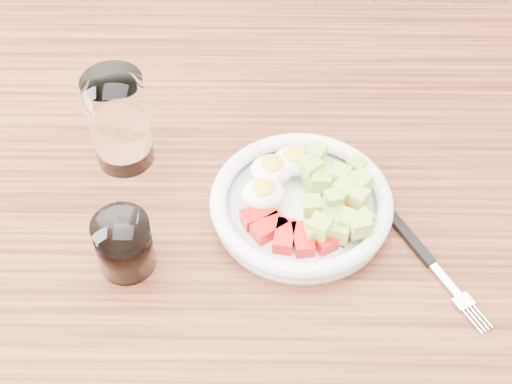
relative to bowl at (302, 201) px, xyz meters
The scene contains 5 objects.
dining_table 0.13m from the bowl, behind, with size 1.50×0.90×0.77m.
bowl is the anchor object (origin of this frame).
fork 0.16m from the bowl, 23.89° to the right, with size 0.11×0.18×0.01m.
water_glass 0.26m from the bowl, 158.63° to the left, with size 0.08×0.08×0.14m, color white.
coffee_glass 0.23m from the bowl, 159.06° to the right, with size 0.07×0.07×0.08m.
Camera 1 is at (-0.00, -0.56, 1.48)m, focal length 50.00 mm.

